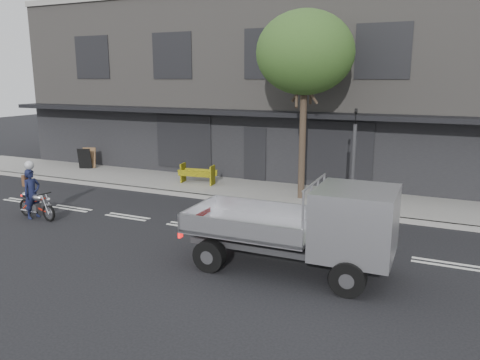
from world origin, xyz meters
name	(u,v)px	position (x,y,z in m)	size (l,w,h in m)	color
ground	(191,226)	(0.00, 0.00, 0.00)	(80.00, 80.00, 0.00)	black
sidewalk	(251,191)	(0.00, 4.70, 0.07)	(32.00, 3.20, 0.15)	gray
kerb	(234,200)	(0.00, 3.10, 0.07)	(32.00, 0.20, 0.15)	gray
building_main	(303,87)	(0.00, 11.30, 4.00)	(26.00, 10.00, 8.00)	slate
street_tree	(305,53)	(2.20, 4.20, 5.28)	(3.40, 3.40, 6.74)	#382B21
traffic_light_pole	(353,166)	(4.20, 3.35, 1.65)	(0.12, 0.12, 3.50)	#2D2D30
motorcycle	(36,204)	(-4.96, -1.34, 0.46)	(1.75, 0.51, 0.90)	black
rider	(32,194)	(-5.11, -1.34, 0.81)	(0.59, 0.39, 1.61)	#141938
flatbed_ute	(335,224)	(4.84, -1.86, 1.26)	(4.82, 2.06, 2.22)	black
construction_barrier	(195,174)	(-2.41, 4.47, 0.57)	(1.50, 0.60, 0.84)	#FDED0D
sandwich_board	(85,159)	(-8.93, 5.21, 0.65)	(0.63, 0.42, 0.99)	black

